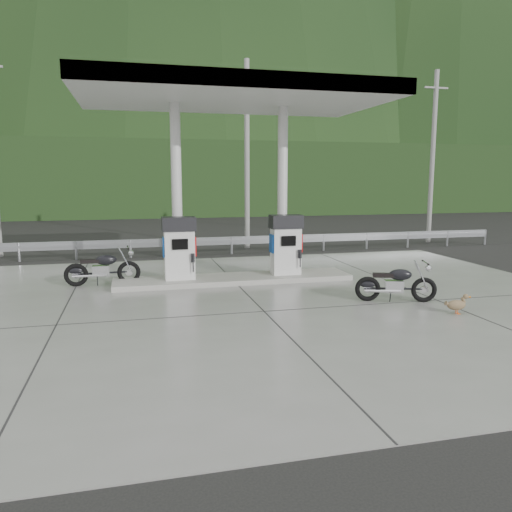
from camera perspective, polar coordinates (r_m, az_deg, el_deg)
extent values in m
plane|color=black|center=(12.50, -0.24, -5.27)|extent=(160.00, 160.00, 0.00)
cube|color=slate|center=(12.50, -0.24, -5.23)|extent=(18.00, 14.00, 0.02)
cube|color=gray|center=(14.86, -2.51, -2.62)|extent=(7.00, 1.40, 0.15)
cylinder|color=silver|center=(14.74, -9.05, 7.27)|extent=(0.30, 0.30, 5.00)
cylinder|color=silver|center=(15.35, 3.04, 7.42)|extent=(0.30, 0.30, 5.00)
cube|color=white|center=(14.75, -2.66, 17.90)|extent=(8.50, 5.00, 0.40)
cube|color=black|center=(23.65, -6.82, 1.40)|extent=(60.00, 7.00, 0.01)
cylinder|color=gray|center=(21.85, -1.04, 11.35)|extent=(0.22, 0.22, 8.00)
cylinder|color=gray|center=(25.41, 19.52, 10.50)|extent=(0.22, 0.22, 8.00)
cube|color=black|center=(41.88, -10.08, 8.66)|extent=(80.00, 6.00, 6.00)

